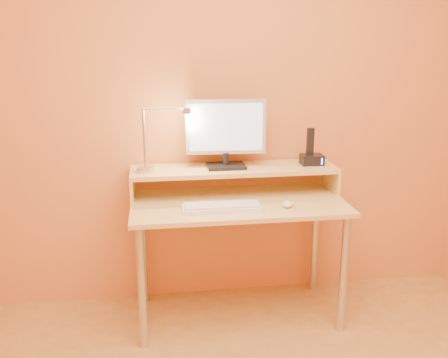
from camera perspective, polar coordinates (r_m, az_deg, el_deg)
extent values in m
cube|color=#D88948|center=(2.99, 0.67, 9.06)|extent=(3.00, 0.04, 2.50)
cylinder|color=silver|center=(2.68, -9.44, -12.34)|extent=(0.04, 0.04, 0.69)
cylinder|color=silver|center=(2.86, 13.60, -10.68)|extent=(0.04, 0.04, 0.69)
cylinder|color=silver|center=(3.13, -9.29, -8.05)|extent=(0.04, 0.04, 0.69)
cylinder|color=silver|center=(3.28, 10.41, -6.91)|extent=(0.04, 0.04, 0.69)
cube|color=#EDCA74|center=(2.80, 1.64, -2.81)|extent=(1.20, 0.60, 0.02)
cube|color=#EDCA74|center=(2.88, -10.51, -0.85)|extent=(0.02, 0.30, 0.14)
cube|color=#EDCA74|center=(3.07, 12.13, 0.06)|extent=(0.02, 0.30, 0.14)
cube|color=#EDCA74|center=(2.90, 1.17, 1.13)|extent=(1.20, 0.30, 0.02)
cube|color=black|center=(2.88, 0.23, 1.51)|extent=(0.22, 0.16, 0.02)
cylinder|color=black|center=(2.87, 0.23, 2.36)|extent=(0.04, 0.04, 0.07)
cube|color=silver|center=(2.84, 0.20, 6.03)|extent=(0.46, 0.06, 0.31)
cube|color=black|center=(2.87, 0.13, 6.11)|extent=(0.41, 0.04, 0.27)
cube|color=silver|center=(2.83, 0.26, 5.97)|extent=(0.42, 0.03, 0.27)
cylinder|color=silver|center=(2.82, -9.02, 1.08)|extent=(0.10, 0.10, 0.02)
cylinder|color=silver|center=(2.79, -9.18, 4.62)|extent=(0.01, 0.01, 0.33)
cylinder|color=silver|center=(2.76, -6.82, 8.08)|extent=(0.24, 0.01, 0.01)
cylinder|color=silver|center=(2.77, -4.30, 7.85)|extent=(0.04, 0.04, 0.03)
cylinder|color=#FFEAC6|center=(2.77, -4.29, 7.52)|extent=(0.03, 0.03, 0.00)
cube|color=black|center=(3.00, 10.08, 2.22)|extent=(0.13, 0.10, 0.06)
cube|color=black|center=(2.97, 9.90, 4.28)|extent=(0.04, 0.03, 0.16)
cube|color=blue|center=(2.96, 11.21, 2.02)|extent=(0.01, 0.00, 0.04)
cube|color=white|center=(2.65, -0.28, -3.33)|extent=(0.42, 0.14, 0.02)
ellipsoid|color=white|center=(2.72, 7.37, -2.84)|extent=(0.09, 0.11, 0.03)
cube|color=white|center=(2.66, -2.93, -3.35)|extent=(0.13, 0.20, 0.02)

